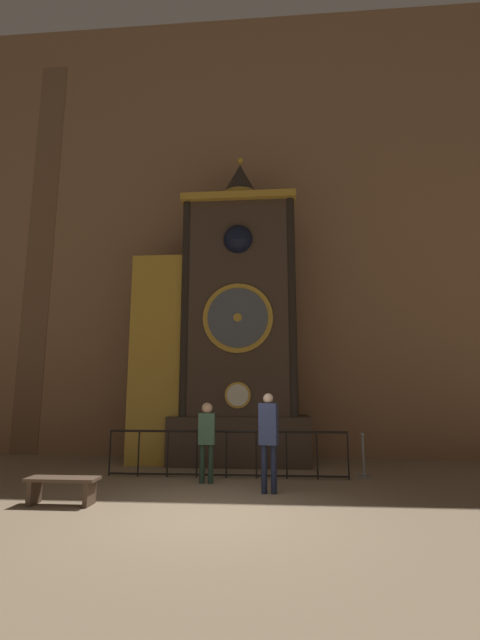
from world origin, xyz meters
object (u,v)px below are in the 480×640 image
at_px(stanchion_post, 364,463).
at_px(clock_tower, 223,330).
at_px(visitor_far, 269,433).
at_px(visitor_near, 207,434).
at_px(visitor_bench, 62,486).

bearing_deg(stanchion_post, clock_tower, 153.98).
height_order(clock_tower, visitor_far, clock_tower).
relative_size(clock_tower, visitor_far, 4.82).
xyz_separation_m(visitor_near, stanchion_post, (3.39, 0.93, -0.69)).
relative_size(clock_tower, stanchion_post, 9.17).
distance_m(visitor_near, visitor_far, 1.54).
distance_m(visitor_far, visitor_bench, 3.70).
bearing_deg(visitor_bench, visitor_near, 41.91).
bearing_deg(visitor_far, clock_tower, 123.19).
relative_size(visitor_far, visitor_bench, 1.53).
relative_size(visitor_far, stanchion_post, 1.90).
bearing_deg(visitor_near, visitor_bench, -140.16).
relative_size(clock_tower, visitor_near, 5.38).
height_order(clock_tower, stanchion_post, clock_tower).
bearing_deg(visitor_bench, clock_tower, 64.37).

